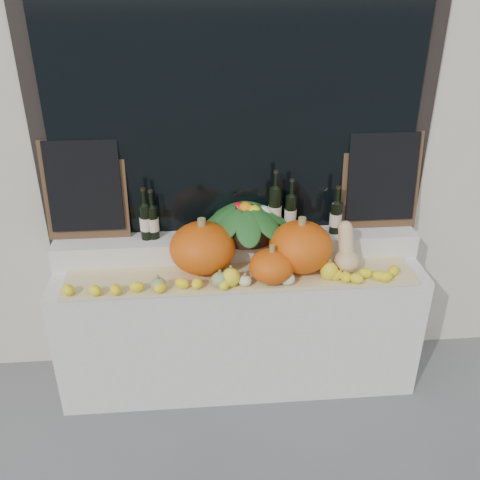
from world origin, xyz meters
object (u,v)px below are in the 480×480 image
butternut_squash (346,252)px  wine_bottle_tall (275,210)px  produce_bowl (246,219)px  pumpkin_left (203,248)px  pumpkin_right (301,247)px

butternut_squash → wine_bottle_tall: (-0.40, 0.27, 0.17)m
wine_bottle_tall → produce_bowl: bearing=-170.6°
pumpkin_left → produce_bowl: 0.34m
pumpkin_right → produce_bowl: size_ratio=0.65×
pumpkin_right → wine_bottle_tall: bearing=117.6°
wine_bottle_tall → butternut_squash: bearing=-34.2°
butternut_squash → pumpkin_left: bearing=175.6°
wine_bottle_tall → pumpkin_left: bearing=-156.0°
produce_bowl → wine_bottle_tall: bearing=9.4°
produce_bowl → wine_bottle_tall: 0.19m
pumpkin_right → butternut_squash: (0.27, -0.03, -0.03)m
pumpkin_right → wine_bottle_tall: (-0.13, 0.24, 0.14)m
pumpkin_right → wine_bottle_tall: 0.31m
pumpkin_left → butternut_squash: 0.87m
pumpkin_left → produce_bowl: bearing=32.4°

